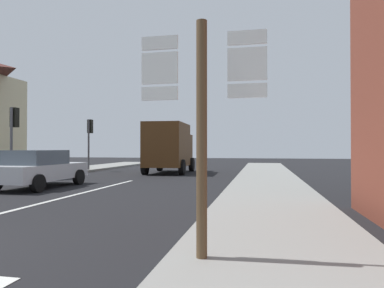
{
  "coord_description": "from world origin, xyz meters",
  "views": [
    {
      "loc": [
        6.04,
        -3.53,
        1.55
      ],
      "look_at": [
        3.17,
        10.73,
        1.72
      ],
      "focal_mm": 32.39,
      "sensor_mm": 36.0,
      "label": 1
    }
  ],
  "objects": [
    {
      "name": "route_sign_post",
      "position": [
        5.28,
        0.88,
        1.91
      ],
      "size": [
        1.66,
        0.14,
        3.2
      ],
      "color": "brown",
      "rests_on": "ground"
    },
    {
      "name": "lane_centre_stripe",
      "position": [
        0.0,
        6.0,
        0.01
      ],
      "size": [
        0.16,
        12.0,
        0.01
      ],
      "primitive_type": "cube",
      "color": "silver",
      "rests_on": "ground"
    },
    {
      "name": "sidewalk_right",
      "position": [
        6.29,
        8.0,
        0.07
      ],
      "size": [
        2.99,
        44.0,
        0.14
      ],
      "primitive_type": "cube",
      "color": "gray",
      "rests_on": "ground"
    },
    {
      "name": "sedan_far",
      "position": [
        -2.46,
        8.52,
        0.76
      ],
      "size": [
        2.01,
        4.22,
        1.47
      ],
      "color": "#B7BABF",
      "rests_on": "ground"
    },
    {
      "name": "traffic_light_near_left",
      "position": [
        -5.1,
        10.38,
        2.53
      ],
      "size": [
        0.3,
        0.49,
        3.41
      ],
      "color": "#47474C",
      "rests_on": "ground"
    },
    {
      "name": "delivery_truck",
      "position": [
        0.43,
        17.21,
        1.65
      ],
      "size": [
        2.63,
        5.07,
        3.05
      ],
      "color": "#4C2D14",
      "rests_on": "ground"
    },
    {
      "name": "ground_plane",
      "position": [
        0.0,
        10.0,
        0.0
      ],
      "size": [
        80.0,
        80.0,
        0.0
      ],
      "primitive_type": "plane",
      "color": "black"
    },
    {
      "name": "traffic_light_far_left",
      "position": [
        -5.1,
        17.54,
        2.55
      ],
      "size": [
        0.3,
        0.49,
        3.44
      ],
      "color": "#47474C",
      "rests_on": "ground"
    }
  ]
}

